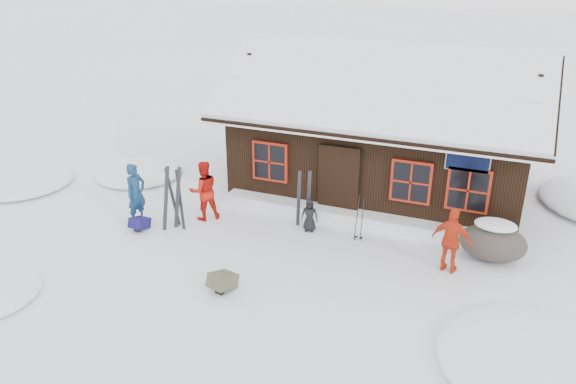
% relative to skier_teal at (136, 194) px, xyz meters
% --- Properties ---
extents(ground, '(120.00, 120.00, 0.00)m').
position_rel_skier_teal_xyz_m(ground, '(3.97, -0.15, -0.84)').
color(ground, white).
rests_on(ground, ground).
extents(mountain_hut, '(8.90, 6.09, 4.42)m').
position_rel_skier_teal_xyz_m(mountain_hut, '(5.47, 4.83, 0.74)').
color(mountain_hut, black).
rests_on(mountain_hut, ground).
extents(snow_drift, '(7.60, 0.60, 0.35)m').
position_rel_skier_teal_xyz_m(snow_drift, '(5.47, 2.10, -0.66)').
color(snow_drift, white).
rests_on(snow_drift, ground).
extents(snow_mounds, '(20.60, 13.20, 0.48)m').
position_rel_skier_teal_xyz_m(snow_mounds, '(5.63, 1.71, -0.84)').
color(snow_mounds, white).
rests_on(snow_mounds, ground).
extents(skier_teal, '(0.52, 0.68, 1.68)m').
position_rel_skier_teal_xyz_m(skier_teal, '(0.00, 0.00, 0.00)').
color(skier_teal, navy).
rests_on(skier_teal, ground).
extents(skier_orange_left, '(1.02, 1.01, 1.66)m').
position_rel_skier_teal_xyz_m(skier_orange_left, '(1.54, 0.88, -0.01)').
color(skier_orange_left, '#BA150D').
rests_on(skier_orange_left, ground).
extents(skier_orange_right, '(0.98, 0.57, 1.57)m').
position_rel_skier_teal_xyz_m(skier_orange_right, '(8.05, 0.57, -0.05)').
color(skier_orange_right, red).
rests_on(skier_orange_right, ground).
extents(skier_crouched, '(0.49, 0.37, 0.90)m').
position_rel_skier_teal_xyz_m(skier_crouched, '(4.42, 1.26, -0.39)').
color(skier_crouched, black).
rests_on(skier_crouched, ground).
extents(boulder, '(1.55, 1.16, 0.90)m').
position_rel_skier_teal_xyz_m(boulder, '(8.92, 1.51, -0.38)').
color(boulder, '#473F39').
rests_on(boulder, ground).
extents(ski_pair_left, '(0.54, 0.35, 1.79)m').
position_rel_skier_teal_xyz_m(ski_pair_left, '(1.06, 0.06, 0.01)').
color(ski_pair_left, black).
rests_on(ski_pair_left, ground).
extents(ski_pair_mid, '(0.58, 0.22, 1.65)m').
position_rel_skier_teal_xyz_m(ski_pair_mid, '(1.10, 0.22, -0.06)').
color(ski_pair_mid, black).
rests_on(ski_pair_mid, ground).
extents(ski_pair_right, '(0.36, 0.21, 1.59)m').
position_rel_skier_teal_xyz_m(ski_pair_right, '(4.15, 1.52, -0.09)').
color(ski_pair_right, black).
rests_on(ski_pair_right, ground).
extents(ski_poles, '(0.23, 0.11, 1.26)m').
position_rel_skier_teal_xyz_m(ski_poles, '(5.75, 1.22, -0.25)').
color(ski_poles, black).
rests_on(ski_poles, ground).
extents(backpack_blue, '(0.38, 0.50, 0.27)m').
position_rel_skier_teal_xyz_m(backpack_blue, '(0.28, -0.35, -0.70)').
color(backpack_blue, '#15114B').
rests_on(backpack_blue, ground).
extents(backpack_olive, '(0.56, 0.66, 0.31)m').
position_rel_skier_teal_xyz_m(backpack_olive, '(3.62, -2.04, -0.68)').
color(backpack_olive, '#4A4835').
rests_on(backpack_olive, ground).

